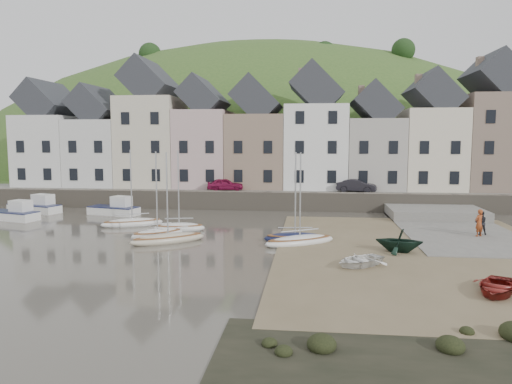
# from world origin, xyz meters

# --- Properties ---
(ground) EXTENTS (160.00, 160.00, 0.00)m
(ground) POSITION_xyz_m (0.00, 0.00, 0.00)
(ground) COLOR #443E35
(ground) RESTS_ON ground
(quay_land) EXTENTS (90.00, 30.00, 1.50)m
(quay_land) POSITION_xyz_m (0.00, 32.00, 0.75)
(quay_land) COLOR #385923
(quay_land) RESTS_ON ground
(quay_street) EXTENTS (70.00, 7.00, 0.10)m
(quay_street) POSITION_xyz_m (0.00, 20.50, 1.55)
(quay_street) COLOR slate
(quay_street) RESTS_ON quay_land
(seawall) EXTENTS (70.00, 1.20, 1.80)m
(seawall) POSITION_xyz_m (0.00, 17.00, 0.90)
(seawall) COLOR slate
(seawall) RESTS_ON ground
(beach) EXTENTS (18.00, 26.00, 0.06)m
(beach) POSITION_xyz_m (11.00, 0.00, 0.03)
(beach) COLOR brown
(beach) RESTS_ON ground
(slipway) EXTENTS (8.00, 18.00, 0.12)m
(slipway) POSITION_xyz_m (15.00, 8.00, 0.06)
(slipway) COLOR slate
(slipway) RESTS_ON ground
(hillside) EXTENTS (134.40, 84.00, 84.00)m
(hillside) POSITION_xyz_m (-5.00, 60.00, -17.99)
(hillside) COLOR #385923
(hillside) RESTS_ON ground
(townhouse_terrace) EXTENTS (61.05, 8.00, 13.93)m
(townhouse_terrace) POSITION_xyz_m (1.76, 24.00, 7.32)
(townhouse_terrace) COLOR silver
(townhouse_terrace) RESTS_ON quay_land
(sailboat_0) EXTENTS (5.05, 3.57, 6.32)m
(sailboat_0) POSITION_xyz_m (-10.17, 7.20, 0.26)
(sailboat_0) COLOR white
(sailboat_0) RESTS_ON ground
(sailboat_1) EXTENTS (4.11, 2.24, 6.32)m
(sailboat_1) POSITION_xyz_m (-5.85, 5.59, 0.27)
(sailboat_1) COLOR white
(sailboat_1) RESTS_ON ground
(sailboat_2) EXTENTS (5.13, 4.26, 6.32)m
(sailboat_2) POSITION_xyz_m (-5.50, 1.47, 0.26)
(sailboat_2) COLOR beige
(sailboat_2) RESTS_ON ground
(sailboat_3) EXTENTS (3.91, 3.67, 6.32)m
(sailboat_3) POSITION_xyz_m (-6.72, 3.00, 0.27)
(sailboat_3) COLOR white
(sailboat_3) RESTS_ON ground
(sailboat_4) EXTENTS (5.18, 3.95, 6.32)m
(sailboat_4) POSITION_xyz_m (3.41, 1.79, 0.26)
(sailboat_4) COLOR white
(sailboat_4) RESTS_ON ground
(sailboat_5) EXTENTS (4.40, 2.04, 6.32)m
(sailboat_5) POSITION_xyz_m (3.06, 2.73, 0.26)
(sailboat_5) COLOR #151C43
(sailboat_5) RESTS_ON ground
(motorboat_0) EXTENTS (5.69, 3.29, 1.70)m
(motorboat_0) POSITION_xyz_m (-21.88, 13.17, 0.58)
(motorboat_0) COLOR white
(motorboat_0) RESTS_ON ground
(motorboat_1) EXTENTS (4.91, 2.86, 1.70)m
(motorboat_1) POSITION_xyz_m (-21.28, 8.78, 0.58)
(motorboat_1) COLOR white
(motorboat_1) RESTS_ON ground
(motorboat_2) EXTENTS (5.03, 2.87, 1.70)m
(motorboat_2) POSITION_xyz_m (-13.79, 12.58, 0.58)
(motorboat_2) COLOR white
(motorboat_2) RESTS_ON ground
(rowboat_white) EXTENTS (3.79, 3.70, 0.64)m
(rowboat_white) POSITION_xyz_m (6.78, -3.53, 0.38)
(rowboat_white) COLOR white
(rowboat_white) RESTS_ON beach
(rowboat_green) EXTENTS (3.16, 2.85, 1.46)m
(rowboat_green) POSITION_xyz_m (9.52, 0.06, 0.79)
(rowboat_green) COLOR black
(rowboat_green) RESTS_ON beach
(rowboat_red) EXTENTS (3.50, 3.91, 0.67)m
(rowboat_red) POSITION_xyz_m (12.46, -7.73, 0.39)
(rowboat_red) COLOR maroon
(rowboat_red) RESTS_ON beach
(person_red) EXTENTS (0.84, 0.77, 1.92)m
(person_red) POSITION_xyz_m (15.92, 5.34, 1.08)
(person_red) COLOR #99401B
(person_red) RESTS_ON slipway
(person_dark) EXTENTS (0.86, 0.68, 1.70)m
(person_dark) POSITION_xyz_m (16.29, 6.05, 0.97)
(person_dark) COLOR black
(person_dark) RESTS_ON slipway
(car_left) EXTENTS (3.99, 2.24, 1.28)m
(car_left) POSITION_xyz_m (-4.76, 19.50, 2.24)
(car_left) COLOR maroon
(car_left) RESTS_ON quay_street
(car_right) EXTENTS (4.16, 2.18, 1.31)m
(car_right) POSITION_xyz_m (8.66, 19.50, 2.25)
(car_right) COLOR black
(car_right) RESTS_ON quay_street
(shore_rocks) EXTENTS (14.00, 6.00, 0.75)m
(shore_rocks) POSITION_xyz_m (8.29, -14.41, 0.10)
(shore_rocks) COLOR black
(shore_rocks) RESTS_ON ground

